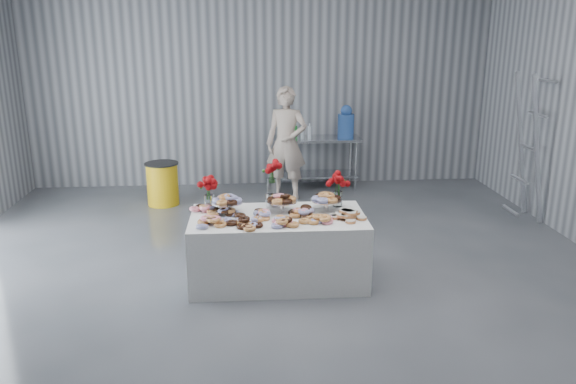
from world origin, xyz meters
The scene contains 17 objects.
ground centered at (0.00, 0.00, 0.00)m, with size 9.00×9.00×0.00m, color #3B3E43.
room_walls centered at (-0.27, 0.07, 2.64)m, with size 8.04×9.04×4.02m.
display_table centered at (0.04, 0.41, 0.38)m, with size 1.90×1.00×0.75m, color white.
prep_table centered at (0.94, 4.10, 0.62)m, with size 1.50×0.60×0.90m.
donut_mounds centered at (0.04, 0.36, 0.80)m, with size 1.80×0.80×0.09m, color #C68548, non-canonical shape.
cake_stand_left centered at (-0.51, 0.57, 0.89)m, with size 0.36×0.36×0.17m.
cake_stand_mid centered at (0.09, 0.56, 0.89)m, with size 0.36×0.36×0.17m.
cake_stand_right centered at (0.59, 0.55, 0.89)m, with size 0.36×0.36×0.17m.
danish_pile centered at (0.78, 0.25, 0.81)m, with size 0.48×0.48×0.11m, color silver, non-canonical shape.
bouquet_left centered at (-0.71, 0.67, 1.05)m, with size 0.26×0.26×0.42m.
bouquet_right centered at (0.74, 0.70, 1.05)m, with size 0.26×0.26×0.42m.
bouquet_center centered at (-0.01, 0.76, 1.13)m, with size 0.26×0.26×0.57m.
water_jug centered at (1.44, 4.10, 1.15)m, with size 0.28×0.28×0.55m.
drink_bottles centered at (0.62, 4.00, 1.04)m, with size 0.54×0.08×0.27m, color #268C33, non-canonical shape.
person centered at (0.38, 3.53, 0.92)m, with size 0.67×0.44×1.84m, color #CC8C93.
trash_barrel centered at (-1.61, 3.35, 0.34)m, with size 0.53×0.53×0.68m.
stepladder centered at (3.75, 2.22, 1.07)m, with size 0.24×0.53×2.14m, color silver, non-canonical shape.
Camera 1 is at (-0.32, -5.36, 2.72)m, focal length 35.00 mm.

